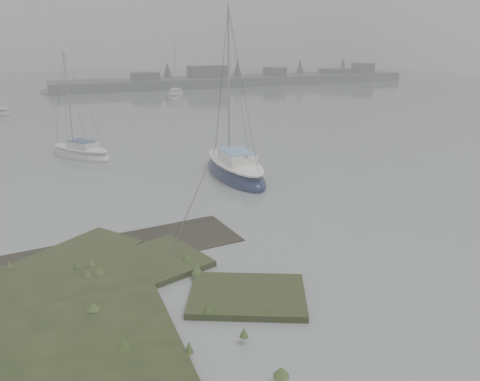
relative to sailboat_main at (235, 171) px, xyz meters
The scene contains 6 objects.
ground 18.72m from the sailboat_main, 105.79° to the left, with size 160.00×160.00×0.00m, color slate.
far_shoreline 54.45m from the sailboat_main, 66.45° to the left, with size 60.00×8.00×4.15m.
sailboat_main is the anchor object (origin of this frame).
sailboat_white 11.17m from the sailboat_main, 134.22° to the left, with size 4.46×5.20×7.34m.
sailboat_far_b 37.20m from the sailboat_main, 80.22° to the left, with size 4.00×5.97×8.04m.
sailboat_far_c 48.99m from the sailboat_main, 99.44° to the left, with size 4.91×2.96×6.59m.
Camera 1 is at (-4.49, -12.00, 7.59)m, focal length 35.00 mm.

